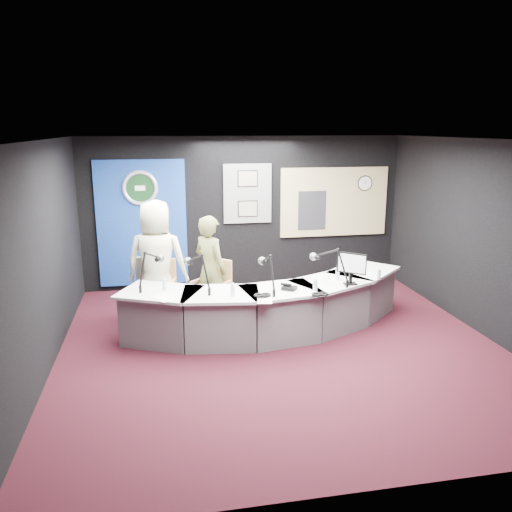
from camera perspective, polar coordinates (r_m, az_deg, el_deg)
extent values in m
plane|color=black|center=(7.26, 2.77, -9.92)|extent=(6.00, 6.00, 0.00)
cube|color=silver|center=(6.63, 3.06, 12.77)|extent=(6.00, 6.00, 0.02)
cube|color=black|center=(9.69, -1.27, 4.91)|extent=(6.00, 0.02, 2.80)
cube|color=black|center=(4.09, 12.93, -8.63)|extent=(6.00, 0.02, 2.80)
cube|color=black|center=(6.78, -22.58, -0.25)|extent=(0.02, 6.00, 2.80)
cube|color=black|center=(8.05, 24.16, 1.74)|extent=(0.02, 6.00, 2.80)
cube|color=navy|center=(9.57, -12.55, 3.53)|extent=(1.60, 0.05, 2.30)
torus|color=silver|center=(9.43, -12.77, 7.37)|extent=(0.63, 0.07, 0.63)
cylinder|color=black|center=(9.44, -12.77, 7.37)|extent=(0.48, 0.01, 0.48)
cube|color=slate|center=(9.62, -0.95, 6.94)|extent=(0.90, 0.04, 1.10)
cube|color=#7C705A|center=(9.56, -0.93, 8.59)|extent=(0.34, 0.02, 0.27)
cube|color=#7C705A|center=(9.63, -0.92, 5.27)|extent=(0.34, 0.02, 0.27)
cube|color=tan|center=(10.08, 8.67, 5.96)|extent=(2.12, 0.06, 1.32)
cube|color=beige|center=(10.07, 8.69, 5.96)|extent=(2.00, 0.02, 1.20)
cube|color=black|center=(9.93, 6.24, 5.05)|extent=(0.55, 0.02, 0.75)
cylinder|color=white|center=(10.22, 12.01, 7.91)|extent=(0.28, 0.01, 0.28)
cube|color=slate|center=(8.30, -11.41, -2.49)|extent=(0.51, 0.22, 0.70)
imported|color=beige|center=(7.98, -10.96, -0.65)|extent=(1.04, 0.80, 1.91)
imported|color=brown|center=(7.89, -5.10, -1.49)|extent=(0.69, 0.73, 1.67)
cube|color=black|center=(7.45, 10.53, -0.77)|extent=(0.37, 0.32, 0.31)
cube|color=black|center=(7.18, 3.72, -3.58)|extent=(0.24, 0.23, 0.05)
torus|color=black|center=(6.99, 7.14, -4.23)|extent=(0.22, 0.22, 0.04)
torus|color=black|center=(6.89, 0.72, -4.38)|extent=(0.22, 0.22, 0.04)
cube|color=white|center=(6.95, -10.21, -4.60)|extent=(0.38, 0.41, 0.00)
cube|color=white|center=(6.74, 0.98, -4.94)|extent=(0.24, 0.30, 0.00)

